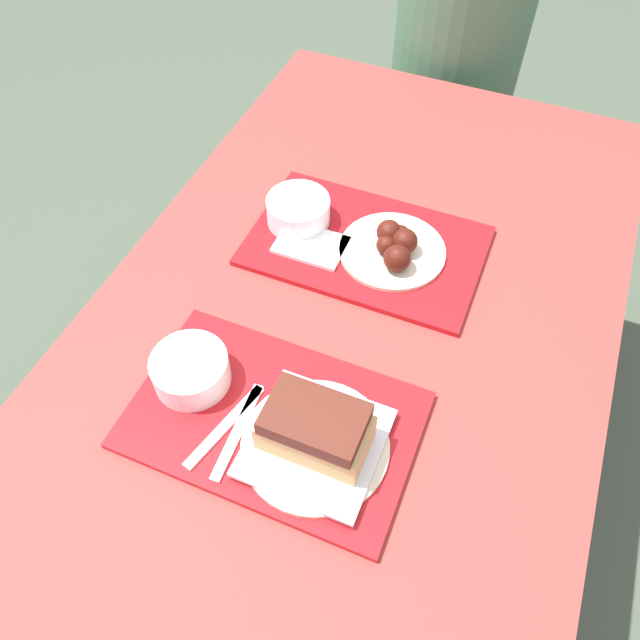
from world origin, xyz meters
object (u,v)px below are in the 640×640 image
object	(u,v)px
person_seated_across	(462,28)
brisket_sandwich_plate	(315,434)
tray_far	(366,246)
tray_near	(273,420)
wings_plate_far	(395,247)
bowl_coleslaw_far	(298,209)
bowl_coleslaw_near	(190,369)

from	to	relation	value
person_seated_across	brisket_sandwich_plate	bearing A→B (deg)	-85.01
tray_far	tray_near	bearing A→B (deg)	-90.43
tray_far	brisket_sandwich_plate	bearing A→B (deg)	-79.98
person_seated_across	tray_far	bearing A→B (deg)	-87.60
tray_near	wings_plate_far	xyz separation A→B (m)	(0.06, 0.40, 0.03)
tray_far	brisket_sandwich_plate	world-z (taller)	brisket_sandwich_plate
tray_far	bowl_coleslaw_far	distance (m)	0.15
brisket_sandwich_plate	person_seated_across	distance (m)	1.27
bowl_coleslaw_far	person_seated_across	xyz separation A→B (m)	(0.11, 0.83, -0.02)
bowl_coleslaw_near	tray_near	bearing A→B (deg)	-5.38
tray_far	brisket_sandwich_plate	distance (m)	0.44
tray_far	bowl_coleslaw_near	world-z (taller)	bowl_coleslaw_near
brisket_sandwich_plate	person_seated_across	world-z (taller)	person_seated_across
brisket_sandwich_plate	bowl_coleslaw_far	distance (m)	0.49
bowl_coleslaw_far	tray_near	bearing A→B (deg)	-71.29
tray_near	bowl_coleslaw_far	bearing A→B (deg)	108.71
tray_near	tray_far	distance (m)	0.41
tray_far	wings_plate_far	distance (m)	0.06
tray_near	person_seated_across	size ratio (longest dim) A/B	0.65
tray_far	person_seated_across	distance (m)	0.84
bowl_coleslaw_near	person_seated_across	xyz separation A→B (m)	(0.12, 1.24, -0.02)
bowl_coleslaw_far	wings_plate_far	world-z (taller)	wings_plate_far
tray_far	person_seated_across	size ratio (longest dim) A/B	0.65
tray_near	person_seated_across	distance (m)	1.25
bowl_coleslaw_far	wings_plate_far	bearing A→B (deg)	-3.86
bowl_coleslaw_near	brisket_sandwich_plate	xyz separation A→B (m)	(0.23, -0.03, 0.01)
wings_plate_far	person_seated_across	xyz separation A→B (m)	(-0.09, 0.85, -0.01)
tray_far	wings_plate_far	bearing A→B (deg)	-5.47
brisket_sandwich_plate	person_seated_across	xyz separation A→B (m)	(-0.11, 1.27, -0.02)
tray_far	wings_plate_far	xyz separation A→B (m)	(0.06, -0.01, 0.03)
brisket_sandwich_plate	bowl_coleslaw_near	bearing A→B (deg)	171.86
brisket_sandwich_plate	tray_near	bearing A→B (deg)	166.73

